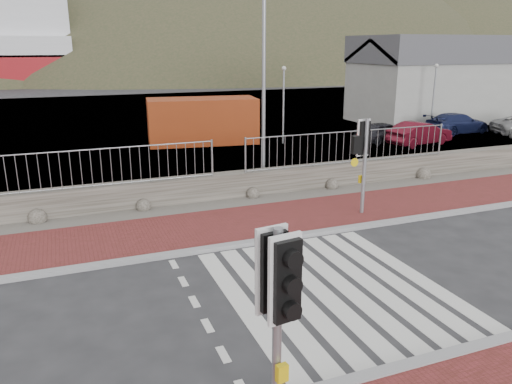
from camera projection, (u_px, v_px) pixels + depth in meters
name	position (u px, v px, depth m)	size (l,w,h in m)	color
ground	(331.00, 288.00, 11.08)	(220.00, 220.00, 0.00)	#28282B
sidewalk_far	(257.00, 222.00, 15.09)	(40.00, 3.00, 0.08)	maroon
kerb_near	(421.00, 363.00, 8.38)	(40.00, 0.25, 0.12)	gray
kerb_far	(277.00, 239.00, 13.74)	(40.00, 0.25, 0.12)	gray
zebra_crossing	(331.00, 288.00, 11.08)	(4.62, 5.60, 0.01)	silver
gravel_strip	(236.00, 204.00, 16.87)	(40.00, 1.50, 0.06)	#59544C
stone_wall	(228.00, 186.00, 17.47)	(40.00, 0.60, 0.90)	#454139
railing	(229.00, 148.00, 16.95)	(18.07, 0.07, 1.22)	gray
quay	(139.00, 120.00, 36.00)	(120.00, 40.00, 0.50)	#4C4C4F
water	(99.00, 85.00, 67.26)	(220.00, 50.00, 0.05)	#3F4C54
harbor_building	(442.00, 78.00, 35.01)	(12.20, 6.20, 5.80)	#9E9E99
hills_backdrop	(134.00, 194.00, 98.47)	(254.00, 90.00, 100.00)	#2F3620
traffic_signal_near	(278.00, 293.00, 6.18)	(0.47, 0.32, 3.09)	gray
traffic_signal_far	(365.00, 147.00, 15.22)	(0.73, 0.29, 3.05)	gray
streetlight	(267.00, 69.00, 17.69)	(1.65, 0.26, 7.77)	gray
shipping_container	(202.00, 121.00, 27.17)	(5.83, 2.43, 2.43)	#9D3711
car_a	(383.00, 132.00, 27.46)	(1.37, 3.39, 1.16)	black
car_b	(420.00, 133.00, 26.78)	(1.32, 3.80, 1.25)	#520B18
car_c	(457.00, 123.00, 30.24)	(1.75, 4.30, 1.25)	#151B42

